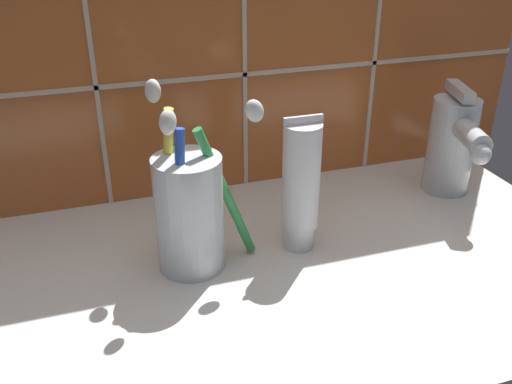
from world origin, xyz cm
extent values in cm
cube|color=silver|center=(0.00, 0.00, 1.00)|extent=(66.73, 38.36, 2.00)
cube|color=#C6662D|center=(0.00, 19.43, 21.12)|extent=(76.73, 1.50, 42.24)
cube|color=beige|center=(0.00, 18.58, 16.05)|extent=(76.73, 0.24, 0.50)
cube|color=beige|center=(-15.01, 18.58, 21.12)|extent=(0.50, 0.24, 42.24)
cube|color=beige|center=(1.67, 18.58, 21.12)|extent=(0.50, 0.24, 42.24)
cube|color=beige|center=(18.35, 18.58, 21.12)|extent=(0.50, 0.24, 42.24)
cylinder|color=silver|center=(-8.59, 3.14, 7.71)|extent=(6.48, 6.48, 11.42)
cylinder|color=green|center=(-4.96, 3.27, 9.23)|extent=(5.91, 1.17, 13.96)
ellipsoid|color=white|center=(-2.06, 3.40, 17.09)|extent=(2.40, 1.40, 2.65)
cylinder|color=yellow|center=(-10.09, 5.23, 10.10)|extent=(2.11, 3.06, 15.53)
ellipsoid|color=white|center=(-10.61, 6.30, 18.90)|extent=(2.03, 2.34, 2.41)
cylinder|color=blue|center=(-9.63, 1.95, 9.49)|extent=(2.33, 2.32, 14.28)
ellipsoid|color=white|center=(-10.25, 1.34, 17.68)|extent=(2.27, 2.27, 2.37)
cylinder|color=white|center=(2.65, 3.14, 3.20)|extent=(3.18, 3.18, 2.41)
cylinder|color=white|center=(2.65, 3.14, 9.89)|extent=(3.74, 3.74, 10.96)
cube|color=silver|center=(2.65, 3.14, 15.77)|extent=(3.92, 0.36, 0.80)
cylinder|color=silver|center=(24.63, 9.58, 7.76)|extent=(5.51, 5.51, 11.52)
cylinder|color=silver|center=(23.55, 5.74, 10.99)|extent=(4.55, 8.36, 2.48)
sphere|color=silver|center=(22.46, 1.90, 10.16)|extent=(2.31, 2.31, 2.31)
cube|color=silver|center=(24.63, 9.58, 14.52)|extent=(2.97, 6.15, 1.20)
camera|label=1|loc=(-17.07, -43.15, 34.19)|focal=40.00mm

